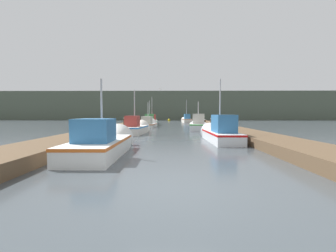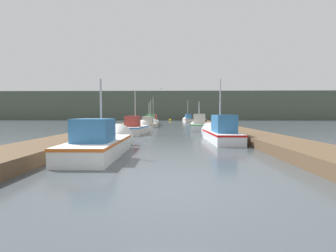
{
  "view_description": "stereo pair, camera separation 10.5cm",
  "coord_description": "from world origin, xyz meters",
  "px_view_note": "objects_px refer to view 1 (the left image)",
  "views": [
    {
      "loc": [
        0.01,
        -5.01,
        1.69
      ],
      "look_at": [
        -0.14,
        8.0,
        0.97
      ],
      "focal_mm": 24.0,
      "sensor_mm": 36.0,
      "label": 1
    },
    {
      "loc": [
        0.12,
        -5.01,
        1.69
      ],
      "look_at": [
        -0.14,
        8.0,
        0.97
      ],
      "focal_mm": 24.0,
      "sensor_mm": 36.0,
      "label": 2
    }
  ],
  "objects_px": {
    "mooring_piling_1": "(212,124)",
    "fishing_boat_2": "(136,128)",
    "fishing_boat_0": "(104,142)",
    "fishing_boat_3": "(198,125)",
    "fishing_boat_5": "(150,121)",
    "mooring_piling_3": "(82,138)",
    "fishing_boat_7": "(186,120)",
    "fishing_boat_1": "(219,132)",
    "seagull_lead": "(160,89)",
    "mooring_piling_0": "(205,123)",
    "channel_buoy": "(169,120)",
    "fishing_boat_6": "(152,121)",
    "fishing_boat_4": "(149,124)",
    "mooring_piling_2": "(125,125)"
  },
  "relations": [
    {
      "from": "fishing_boat_4",
      "to": "mooring_piling_2",
      "type": "bearing_deg",
      "value": -94.74
    },
    {
      "from": "fishing_boat_6",
      "to": "mooring_piling_1",
      "type": "height_order",
      "value": "fishing_boat_6"
    },
    {
      "from": "fishing_boat_0",
      "to": "fishing_boat_5",
      "type": "distance_m",
      "value": 23.83
    },
    {
      "from": "fishing_boat_3",
      "to": "channel_buoy",
      "type": "height_order",
      "value": "fishing_boat_3"
    },
    {
      "from": "fishing_boat_4",
      "to": "fishing_boat_6",
      "type": "relative_size",
      "value": 0.97
    },
    {
      "from": "fishing_boat_7",
      "to": "seagull_lead",
      "type": "height_order",
      "value": "seagull_lead"
    },
    {
      "from": "fishing_boat_5",
      "to": "mooring_piling_0",
      "type": "xyz_separation_m",
      "value": [
        7.44,
        -5.0,
        -0.05
      ]
    },
    {
      "from": "mooring_piling_1",
      "to": "fishing_boat_2",
      "type": "bearing_deg",
      "value": -151.95
    },
    {
      "from": "mooring_piling_3",
      "to": "fishing_boat_4",
      "type": "bearing_deg",
      "value": 86.24
    },
    {
      "from": "fishing_boat_0",
      "to": "fishing_boat_3",
      "type": "distance_m",
      "value": 15.27
    },
    {
      "from": "fishing_boat_5",
      "to": "fishing_boat_0",
      "type": "bearing_deg",
      "value": -93.92
    },
    {
      "from": "fishing_boat_3",
      "to": "mooring_piling_1",
      "type": "bearing_deg",
      "value": -23.29
    },
    {
      "from": "fishing_boat_6",
      "to": "seagull_lead",
      "type": "bearing_deg",
      "value": -75.08
    },
    {
      "from": "mooring_piling_0",
      "to": "fishing_boat_1",
      "type": "bearing_deg",
      "value": -95.1
    },
    {
      "from": "fishing_boat_5",
      "to": "fishing_boat_6",
      "type": "relative_size",
      "value": 1.26
    },
    {
      "from": "seagull_lead",
      "to": "fishing_boat_0",
      "type": "bearing_deg",
      "value": -19.27
    },
    {
      "from": "fishing_boat_0",
      "to": "seagull_lead",
      "type": "xyz_separation_m",
      "value": [
        1.28,
        23.21,
        4.84
      ]
    },
    {
      "from": "fishing_boat_2",
      "to": "mooring_piling_0",
      "type": "xyz_separation_m",
      "value": [
        7.28,
        9.22,
        0.04
      ]
    },
    {
      "from": "mooring_piling_2",
      "to": "channel_buoy",
      "type": "bearing_deg",
      "value": 83.47
    },
    {
      "from": "fishing_boat_1",
      "to": "fishing_boat_3",
      "type": "height_order",
      "value": "fishing_boat_1"
    },
    {
      "from": "fishing_boat_3",
      "to": "mooring_piling_2",
      "type": "relative_size",
      "value": 4.34
    },
    {
      "from": "fishing_boat_3",
      "to": "mooring_piling_0",
      "type": "relative_size",
      "value": 6.02
    },
    {
      "from": "fishing_boat_6",
      "to": "channel_buoy",
      "type": "relative_size",
      "value": 4.46
    },
    {
      "from": "fishing_boat_0",
      "to": "mooring_piling_3",
      "type": "relative_size",
      "value": 4.56
    },
    {
      "from": "mooring_piling_3",
      "to": "seagull_lead",
      "type": "height_order",
      "value": "seagull_lead"
    },
    {
      "from": "fishing_boat_3",
      "to": "fishing_boat_7",
      "type": "relative_size",
      "value": 1.0
    },
    {
      "from": "fishing_boat_4",
      "to": "channel_buoy",
      "type": "relative_size",
      "value": 4.32
    },
    {
      "from": "fishing_boat_0",
      "to": "fishing_boat_3",
      "type": "relative_size",
      "value": 0.98
    },
    {
      "from": "mooring_piling_3",
      "to": "seagull_lead",
      "type": "xyz_separation_m",
      "value": [
        2.44,
        22.74,
        4.68
      ]
    },
    {
      "from": "fishing_boat_6",
      "to": "mooring_piling_1",
      "type": "distance_m",
      "value": 16.46
    },
    {
      "from": "fishing_boat_6",
      "to": "mooring_piling_0",
      "type": "height_order",
      "value": "fishing_boat_6"
    },
    {
      "from": "fishing_boat_2",
      "to": "channel_buoy",
      "type": "height_order",
      "value": "fishing_boat_2"
    },
    {
      "from": "fishing_boat_6",
      "to": "mooring_piling_1",
      "type": "bearing_deg",
      "value": -66.42
    },
    {
      "from": "mooring_piling_1",
      "to": "fishing_boat_3",
      "type": "bearing_deg",
      "value": 151.0
    },
    {
      "from": "fishing_boat_2",
      "to": "fishing_boat_1",
      "type": "bearing_deg",
      "value": -34.67
    },
    {
      "from": "mooring_piling_1",
      "to": "fishing_boat_4",
      "type": "bearing_deg",
      "value": 143.01
    },
    {
      "from": "channel_buoy",
      "to": "fishing_boat_0",
      "type": "bearing_deg",
      "value": -93.27
    },
    {
      "from": "seagull_lead",
      "to": "fishing_boat_4",
      "type": "bearing_deg",
      "value": -31.5
    },
    {
      "from": "mooring_piling_0",
      "to": "mooring_piling_3",
      "type": "height_order",
      "value": "mooring_piling_3"
    },
    {
      "from": "fishing_boat_5",
      "to": "seagull_lead",
      "type": "xyz_separation_m",
      "value": [
        1.6,
        -0.62,
        4.77
      ]
    },
    {
      "from": "fishing_boat_5",
      "to": "mooring_piling_1",
      "type": "distance_m",
      "value": 12.73
    },
    {
      "from": "fishing_boat_3",
      "to": "fishing_boat_0",
      "type": "bearing_deg",
      "value": -106.27
    },
    {
      "from": "fishing_boat_6",
      "to": "mooring_piling_1",
      "type": "relative_size",
      "value": 4.13
    },
    {
      "from": "fishing_boat_0",
      "to": "channel_buoy",
      "type": "height_order",
      "value": "fishing_boat_0"
    },
    {
      "from": "channel_buoy",
      "to": "mooring_piling_1",
      "type": "bearing_deg",
      "value": -80.98
    },
    {
      "from": "fishing_boat_0",
      "to": "mooring_piling_0",
      "type": "height_order",
      "value": "fishing_boat_0"
    },
    {
      "from": "fishing_boat_7",
      "to": "seagull_lead",
      "type": "bearing_deg",
      "value": -116.88
    },
    {
      "from": "fishing_boat_1",
      "to": "seagull_lead",
      "type": "bearing_deg",
      "value": 102.41
    },
    {
      "from": "fishing_boat_4",
      "to": "fishing_boat_6",
      "type": "xyz_separation_m",
      "value": [
        -0.35,
        9.46,
        0.07
      ]
    },
    {
      "from": "mooring_piling_0",
      "to": "fishing_boat_2",
      "type": "bearing_deg",
      "value": -128.29
    }
  ]
}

